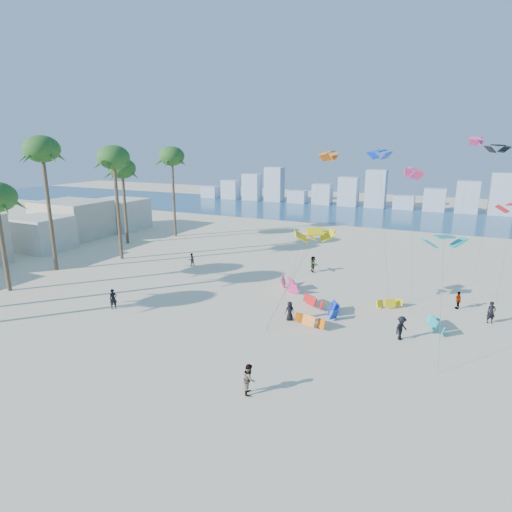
% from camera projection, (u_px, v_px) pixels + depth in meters
% --- Properties ---
extents(ground, '(220.00, 220.00, 0.00)m').
position_uv_depth(ground, '(96.00, 385.00, 25.43)').
color(ground, beige).
rests_on(ground, ground).
extents(ocean, '(220.00, 220.00, 0.00)m').
position_uv_depth(ocean, '(359.00, 213.00, 88.28)').
color(ocean, navy).
rests_on(ocean, ground).
extents(kitesurfer_near, '(0.70, 0.78, 1.78)m').
position_uv_depth(kitesurfer_near, '(113.00, 299.00, 36.97)').
color(kitesurfer_near, black).
rests_on(kitesurfer_near, ground).
extents(kitesurfer_mid, '(0.98, 1.09, 1.84)m').
position_uv_depth(kitesurfer_mid, '(249.00, 379.00, 24.36)').
color(kitesurfer_mid, gray).
rests_on(kitesurfer_mid, ground).
extents(kitesurfers_far, '(31.75, 15.13, 1.82)m').
position_uv_depth(kitesurfers_far, '(338.00, 289.00, 39.70)').
color(kitesurfers_far, black).
rests_on(kitesurfers_far, ground).
extents(grounded_kites, '(15.98, 10.30, 1.10)m').
position_uv_depth(grounded_kites, '(332.00, 304.00, 37.04)').
color(grounded_kites, '#0C35D3').
rests_on(grounded_kites, ground).
extents(flying_kites, '(24.69, 35.13, 15.24)m').
position_uv_depth(flying_kites, '(431.00, 186.00, 36.47)').
color(flying_kites, yellow).
rests_on(flying_kites, ground).
extents(palm_row, '(9.09, 44.80, 14.86)m').
position_uv_depth(palm_row, '(52.00, 168.00, 45.46)').
color(palm_row, brown).
rests_on(palm_row, ground).
extents(beachfront_buildings, '(11.50, 43.00, 6.00)m').
position_uv_depth(beachfront_buildings, '(24.00, 231.00, 56.92)').
color(beachfront_buildings, beige).
rests_on(beachfront_buildings, ground).
extents(distant_skyline, '(85.00, 3.00, 8.40)m').
position_uv_depth(distant_skyline, '(364.00, 193.00, 96.71)').
color(distant_skyline, '#9EADBF').
rests_on(distant_skyline, ground).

